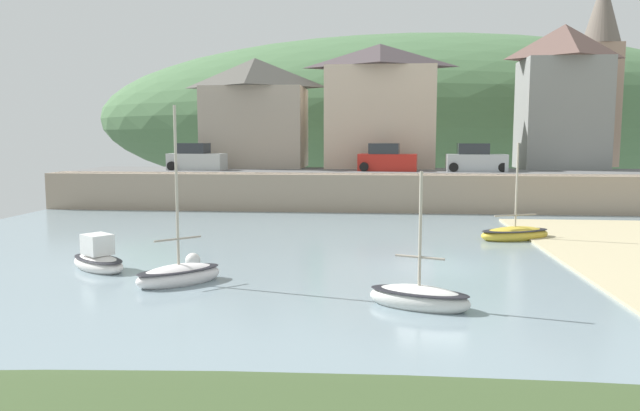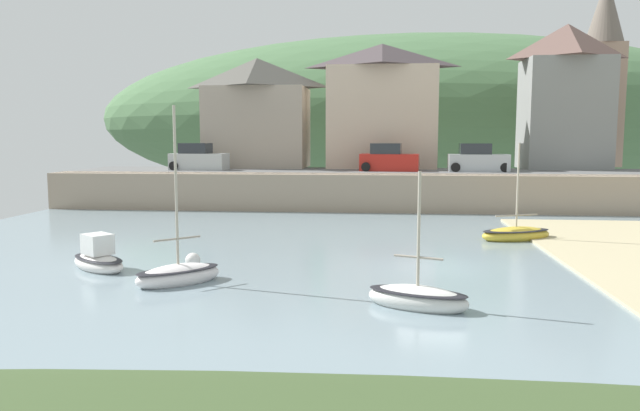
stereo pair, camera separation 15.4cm
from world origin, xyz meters
name	(u,v)px [view 1 (the left image)]	position (x,y,z in m)	size (l,w,h in m)	color
ground	(541,359)	(1.40, -9.56, 0.16)	(48.00, 41.00, 0.61)	gray
quay_seawall	(408,190)	(0.00, 17.50, 1.36)	(48.00, 9.40, 2.40)	gray
hillside_backdrop	(414,119)	(2.64, 55.20, 7.02)	(80.00, 44.00, 20.07)	#496F46
waterfront_building_left	(255,112)	(-11.65, 25.20, 6.75)	(8.08, 5.72, 8.54)	#A79886
waterfront_building_centre	(380,106)	(-1.88, 25.20, 7.22)	(8.56, 5.24, 9.49)	beige
waterfront_building_right	(562,96)	(11.82, 25.20, 7.88)	(6.31, 4.96, 10.73)	gray
church_with_spire	(600,69)	(15.82, 29.20, 10.24)	(3.00, 3.00, 15.19)	tan
sailboat_nearest_shore	(419,298)	(-0.85, -5.33, 0.27)	(3.14, 2.10, 4.03)	silver
sailboat_tall_mast	(98,260)	(-12.12, -1.50, 0.35)	(2.99, 2.66, 1.46)	white
fishing_boat_green	(179,275)	(-8.51, -3.26, 0.29)	(2.96, 2.90, 5.98)	white
sailboat_white_hull	(515,234)	(4.43, 6.52, 0.26)	(3.76, 2.57, 4.70)	gold
parked_car_near_slipway	(196,159)	(-15.16, 20.70, 3.20)	(4.24, 2.06, 1.95)	#B7BDBC
parked_car_by_wall	(387,160)	(-1.34, 20.70, 3.20)	(4.25, 2.10, 1.95)	red
parked_car_end_of_row	(476,160)	(4.81, 20.70, 3.20)	(4.16, 1.84, 1.95)	#B0B8BD
mooring_buoy	(193,260)	(-8.93, -0.42, 0.17)	(0.57, 0.57, 0.57)	silver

